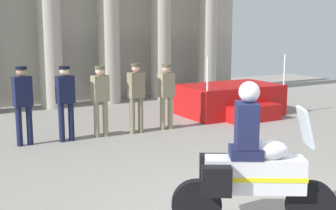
{
  "coord_description": "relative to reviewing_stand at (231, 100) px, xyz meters",
  "views": [
    {
      "loc": [
        -3.76,
        -4.27,
        2.55
      ],
      "look_at": [
        0.07,
        2.69,
        1.16
      ],
      "focal_mm": 47.86,
      "sensor_mm": 36.0,
      "label": 1
    }
  ],
  "objects": [
    {
      "name": "officer_in_row_2",
      "position": [
        -4.29,
        -0.68,
        0.55
      ],
      "size": [
        0.41,
        0.27,
        1.66
      ],
      "rotation": [
        0.0,
        0.0,
        3.28
      ],
      "color": "gray",
      "rests_on": "ground_plane"
    },
    {
      "name": "officer_in_row_3",
      "position": [
        -3.41,
        -0.75,
        0.57
      ],
      "size": [
        0.41,
        0.27,
        1.7
      ],
      "rotation": [
        0.0,
        0.0,
        3.28
      ],
      "color": "#7A7056",
      "rests_on": "ground_plane"
    },
    {
      "name": "officer_in_row_0",
      "position": [
        -6.03,
        -0.62,
        0.59
      ],
      "size": [
        0.41,
        0.27,
        1.72
      ],
      "rotation": [
        0.0,
        0.0,
        3.28
      ],
      "color": "#141938",
      "rests_on": "ground_plane"
    },
    {
      "name": "officer_in_row_1",
      "position": [
        -5.12,
        -0.71,
        0.58
      ],
      "size": [
        0.41,
        0.27,
        1.7
      ],
      "rotation": [
        0.0,
        0.0,
        3.28
      ],
      "color": "#141938",
      "rests_on": "ground_plane"
    },
    {
      "name": "reviewing_stand",
      "position": [
        0.0,
        0.0,
        0.0
      ],
      "size": [
        2.84,
        2.27,
        1.79
      ],
      "color": "#B71414",
      "rests_on": "ground_plane"
    },
    {
      "name": "officer_in_row_4",
      "position": [
        -2.57,
        -0.73,
        0.54
      ],
      "size": [
        0.41,
        0.27,
        1.64
      ],
      "rotation": [
        0.0,
        0.0,
        3.28
      ],
      "color": "gray",
      "rests_on": "ground_plane"
    },
    {
      "name": "motorcycle_with_rider",
      "position": [
        -4.37,
        -6.2,
        0.37
      ],
      "size": [
        1.87,
        1.21,
        1.9
      ],
      "rotation": [
        0.0,
        0.0,
        -0.53
      ],
      "color": "black",
      "rests_on": "ground_plane"
    }
  ]
}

